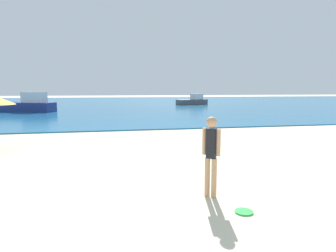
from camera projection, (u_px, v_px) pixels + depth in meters
name	position (u px, v px, depth m)	size (l,w,h in m)	color
water	(116.00, 103.00, 43.36)	(160.00, 60.00, 0.06)	#1E6B9E
person_standing	(211.00, 152.00, 5.37)	(0.29, 0.25, 1.52)	tan
frisbee	(244.00, 212.00, 4.78)	(0.30, 0.30, 0.03)	green
boat_near	(27.00, 105.00, 25.49)	(5.35, 3.30, 1.73)	navy
boat_far	(193.00, 101.00, 37.61)	(4.35, 2.60, 1.41)	#4C4C51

